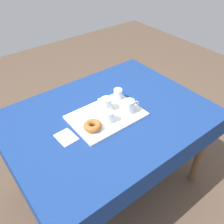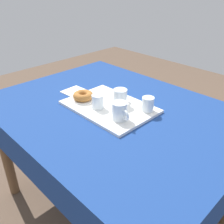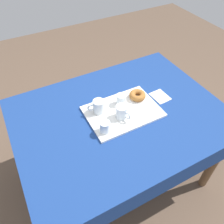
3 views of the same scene
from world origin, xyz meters
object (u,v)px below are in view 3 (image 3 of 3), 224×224
at_px(serving_tray, 123,111).
at_px(water_glass_near, 105,127).
at_px(water_glass_far, 121,100).
at_px(sugar_donut_left, 137,95).
at_px(donut_plate_left, 137,98).
at_px(tea_mug_right, 99,107).
at_px(tea_mug_left, 122,112).
at_px(paper_napkin, 160,97).
at_px(dining_table, 120,123).

height_order(serving_tray, water_glass_near, water_glass_near).
height_order(water_glass_far, sugar_donut_left, water_glass_far).
distance_m(water_glass_near, donut_plate_left, 0.37).
xyz_separation_m(tea_mug_right, donut_plate_left, (0.29, -0.01, -0.04)).
bearing_deg(tea_mug_right, serving_tray, -25.10).
xyz_separation_m(tea_mug_left, water_glass_far, (0.06, 0.11, -0.01)).
bearing_deg(paper_napkin, tea_mug_right, 172.79).
xyz_separation_m(tea_mug_left, donut_plate_left, (0.19, 0.11, -0.04)).
relative_size(serving_tray, tea_mug_right, 4.22).
relative_size(tea_mug_left, sugar_donut_left, 0.97).
bearing_deg(dining_table, water_glass_far, 58.56).
xyz_separation_m(dining_table, tea_mug_left, (-0.01, -0.04, 0.15)).
distance_m(tea_mug_left, tea_mug_right, 0.16).
distance_m(donut_plate_left, paper_napkin, 0.17).
height_order(dining_table, water_glass_far, water_glass_far).
relative_size(water_glass_near, paper_napkin, 0.58).
bearing_deg(water_glass_far, donut_plate_left, -2.06).
distance_m(dining_table, water_glass_near, 0.23).
bearing_deg(tea_mug_left, water_glass_far, 62.59).
height_order(donut_plate_left, sugar_donut_left, sugar_donut_left).
distance_m(water_glass_near, sugar_donut_left, 0.37).
bearing_deg(serving_tray, water_glass_far, 71.23).
distance_m(water_glass_far, donut_plate_left, 0.13).
bearing_deg(serving_tray, dining_table, -160.43).
bearing_deg(tea_mug_left, serving_tray, 52.76).
bearing_deg(water_glass_near, donut_plate_left, 25.85).
bearing_deg(water_glass_near, sugar_donut_left, 25.85).
distance_m(dining_table, serving_tray, 0.10).
height_order(tea_mug_left, water_glass_far, tea_mug_left).
relative_size(sugar_donut_left, paper_napkin, 0.87).
bearing_deg(tea_mug_left, tea_mug_right, 133.05).
bearing_deg(tea_mug_right, tea_mug_left, -46.95).
bearing_deg(paper_napkin, water_glass_far, 169.35).
xyz_separation_m(serving_tray, water_glass_near, (-0.18, -0.10, 0.04)).
xyz_separation_m(serving_tray, tea_mug_left, (-0.04, -0.05, 0.05)).
distance_m(tea_mug_left, paper_napkin, 0.36).
height_order(tea_mug_left, tea_mug_right, same).
distance_m(dining_table, donut_plate_left, 0.21).
xyz_separation_m(tea_mug_right, water_glass_near, (-0.04, -0.17, -0.01)).
bearing_deg(sugar_donut_left, tea_mug_right, 178.52).
xyz_separation_m(tea_mug_right, water_glass_far, (0.16, -0.00, -0.01)).
height_order(water_glass_near, donut_plate_left, water_glass_near).
bearing_deg(water_glass_far, water_glass_near, -140.88).
bearing_deg(dining_table, serving_tray, 19.57).
xyz_separation_m(tea_mug_right, paper_napkin, (0.45, -0.06, -0.05)).
xyz_separation_m(tea_mug_left, water_glass_near, (-0.14, -0.05, -0.01)).
xyz_separation_m(tea_mug_left, paper_napkin, (0.35, 0.06, -0.05)).
bearing_deg(tea_mug_right, sugar_donut_left, -1.48).
distance_m(tea_mug_right, donut_plate_left, 0.29).
relative_size(tea_mug_left, water_glass_far, 1.45).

